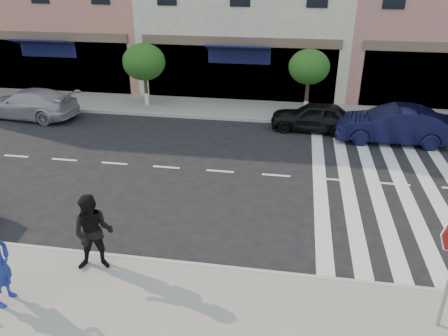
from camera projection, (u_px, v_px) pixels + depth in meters
ground at (195, 233)px, 12.07m from camera, size 120.00×120.00×0.00m
sidewalk_near at (153, 335)px, 8.69m from camera, size 60.00×4.50×0.15m
sidewalk_far at (244, 110)px, 21.83m from camera, size 60.00×3.00×0.15m
street_tree_wb at (144, 62)px, 21.44m from camera, size 2.10×2.10×3.06m
street_tree_c at (309, 67)px, 20.22m from camera, size 1.90×1.90×3.04m
walker at (93, 233)px, 10.09m from camera, size 1.09×0.94×1.94m
car_far_left at (29, 104)px, 20.70m from camera, size 4.91×2.43×1.37m
car_far_mid at (314, 117)px, 19.13m from camera, size 3.85×1.78×1.28m
car_far_right at (393, 125)px, 17.86m from camera, size 4.61×1.72×1.50m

